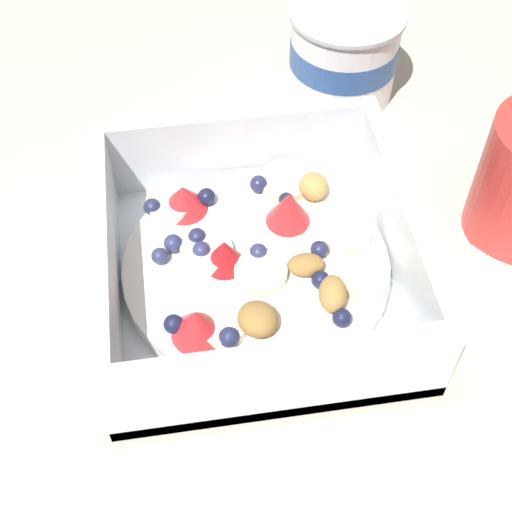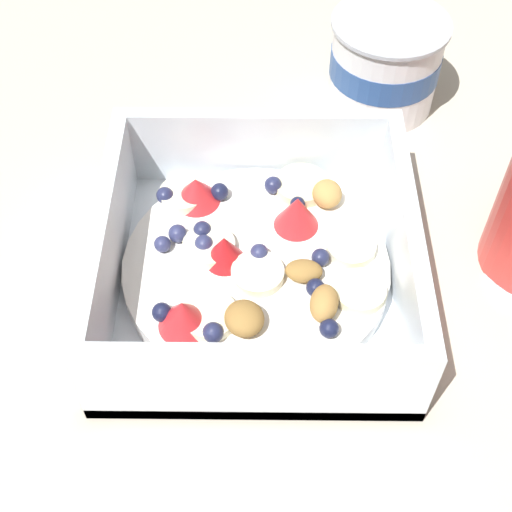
# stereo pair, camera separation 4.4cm
# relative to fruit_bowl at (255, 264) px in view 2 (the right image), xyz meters

# --- Properties ---
(ground_plane) EXTENTS (2.40, 2.40, 0.00)m
(ground_plane) POSITION_rel_fruit_bowl_xyz_m (0.01, 0.01, -0.02)
(ground_plane) COLOR beige
(fruit_bowl) EXTENTS (0.19, 0.19, 0.07)m
(fruit_bowl) POSITION_rel_fruit_bowl_xyz_m (0.00, 0.00, 0.00)
(fruit_bowl) COLOR white
(fruit_bowl) RESTS_ON ground
(yogurt_cup) EXTENTS (0.09, 0.09, 0.07)m
(yogurt_cup) POSITION_rel_fruit_bowl_xyz_m (0.10, 0.19, 0.02)
(yogurt_cup) COLOR white
(yogurt_cup) RESTS_ON ground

